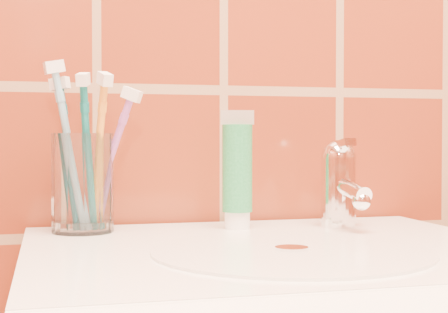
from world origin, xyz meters
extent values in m
cylinder|color=silver|center=(0.00, 0.91, 0.85)|extent=(0.30, 0.30, 0.00)
cylinder|color=white|center=(0.00, 0.91, 0.85)|extent=(0.04, 0.04, 0.00)
cylinder|color=white|center=(-0.21, 1.12, 0.91)|extent=(0.10, 0.10, 0.13)
cylinder|color=white|center=(-0.01, 1.11, 0.86)|extent=(0.03, 0.03, 0.02)
cylinder|color=#1C783F|center=(-0.01, 1.11, 0.93)|extent=(0.04, 0.04, 0.12)
cube|color=beige|center=(-0.01, 1.11, 1.00)|extent=(0.04, 0.01, 0.02)
cylinder|color=white|center=(0.14, 1.09, 0.90)|extent=(0.05, 0.05, 0.09)
sphere|color=white|center=(0.14, 1.09, 0.94)|extent=(0.05, 0.05, 0.05)
cylinder|color=white|center=(0.14, 1.06, 0.91)|extent=(0.02, 0.09, 0.03)
cube|color=white|center=(0.14, 1.08, 0.96)|extent=(0.02, 0.06, 0.01)
camera|label=1|loc=(-0.25, 0.23, 0.97)|focal=55.00mm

